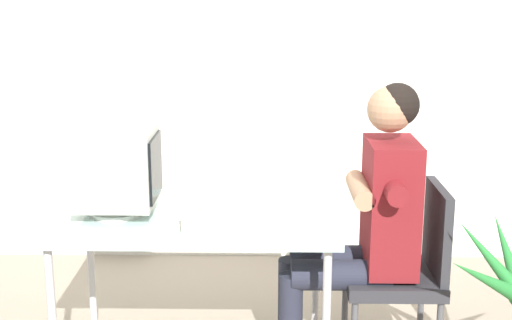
{
  "coord_description": "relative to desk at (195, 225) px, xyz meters",
  "views": [
    {
      "loc": [
        0.33,
        -3.08,
        1.74
      ],
      "look_at": [
        0.28,
        0.0,
        0.98
      ],
      "focal_mm": 50.32,
      "sensor_mm": 36.0,
      "label": 1
    }
  ],
  "objects": [
    {
      "name": "person_seated",
      "position": [
        0.77,
        0.01,
        0.03
      ],
      "size": [
        0.74,
        0.56,
        1.33
      ],
      "color": "maroon",
      "rests_on": "ground_plane"
    },
    {
      "name": "desk",
      "position": [
        0.0,
        0.0,
        0.0
      ],
      "size": [
        1.27,
        0.79,
        0.73
      ],
      "color": "#B7B7BC",
      "rests_on": "ground_plane"
    },
    {
      "name": "wall_back",
      "position": [
        0.3,
        1.4,
        0.82
      ],
      "size": [
        8.0,
        0.1,
        3.0
      ],
      "primitive_type": "cube",
      "color": "silver",
      "rests_on": "ground_plane"
    },
    {
      "name": "crt_monitor",
      "position": [
        -0.35,
        -0.01,
        0.27
      ],
      "size": [
        0.36,
        0.36,
        0.39
      ],
      "color": "silver",
      "rests_on": "desk"
    },
    {
      "name": "office_chair",
      "position": [
        0.97,
        0.01,
        -0.19
      ],
      "size": [
        0.43,
        0.43,
        0.86
      ],
      "color": "#4C4C51",
      "rests_on": "ground_plane"
    },
    {
      "name": "desk_mug",
      "position": [
        0.01,
        -0.27,
        0.1
      ],
      "size": [
        0.09,
        0.1,
        0.09
      ],
      "color": "white",
      "rests_on": "desk"
    },
    {
      "name": "keyboard",
      "position": [
        -0.06,
        -0.01,
        0.07
      ],
      "size": [
        0.15,
        0.43,
        0.03
      ],
      "color": "beige",
      "rests_on": "desk"
    }
  ]
}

